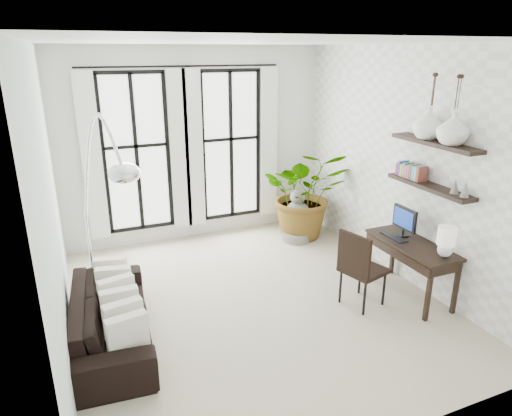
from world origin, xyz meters
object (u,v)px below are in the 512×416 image
plant (305,193)px  desk_chair (359,265)px  desk (414,248)px  buddha (297,219)px  sofa (111,317)px  arc_lamp (99,163)px

plant → desk_chair: bearing=-102.2°
plant → desk: (0.28, -2.41, -0.08)m
buddha → plant: bearing=29.0°
sofa → arc_lamp: arc_lamp is taller
plant → desk_chair: size_ratio=1.54×
desk_chair → arc_lamp: bearing=143.7°
sofa → plant: 3.98m
plant → buddha: size_ratio=1.74×
plant → desk: plant is taller
buddha → sofa: bearing=-151.5°
desk → arc_lamp: size_ratio=0.52×
desk_chair → sofa: bearing=155.7°
desk → plant: bearing=96.6°
arc_lamp → desk_chair: bearing=-20.6°
desk → buddha: desk is taller
sofa → arc_lamp: size_ratio=0.83×
desk_chair → arc_lamp: arc_lamp is taller
desk → desk_chair: 0.80m
arc_lamp → buddha: bearing=19.9°
sofa → buddha: (3.26, 1.77, 0.08)m
desk → desk_chair: bearing=174.3°
arc_lamp → plant: bearing=20.5°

